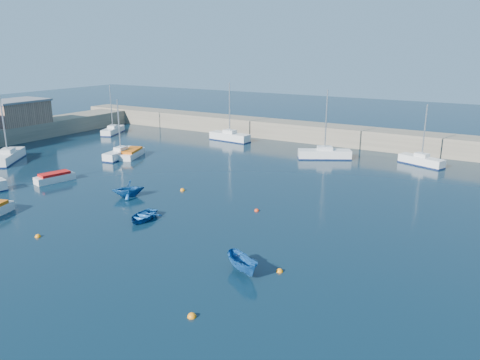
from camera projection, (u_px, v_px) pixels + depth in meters
The scene contains 19 objects.
ground at pixel (90, 257), 32.26m from camera, with size 220.00×220.00×0.00m, color black.
back_wall at pixel (328, 134), 69.87m from camera, with size 96.00×4.50×2.60m, color #726957.
brick_shed_a at pixel (17, 113), 71.61m from camera, with size 6.00×8.00×3.40m, color #88644F.
sailboat_2 at pixel (8, 157), 58.50m from camera, with size 5.77×6.79×9.25m.
sailboat_3 at pixel (121, 154), 60.45m from camera, with size 2.36×5.79×7.51m.
sailboat_4 at pixel (113, 130), 77.30m from camera, with size 3.87×6.20×7.91m.
sailboat_5 at pixel (230, 136), 71.40m from camera, with size 6.73×2.47×8.77m.
sailboat_6 at pixel (324, 154), 60.10m from camera, with size 6.72×4.89×8.80m.
sailboat_7 at pixel (421, 160), 56.78m from camera, with size 5.67×3.46×7.37m.
motorboat_1 at pixel (55, 177), 49.96m from camera, with size 2.35×4.32×1.01m.
motorboat_2 at pixel (131, 153), 61.05m from camera, with size 3.50×5.40×1.05m.
dinghy_center at pixel (143, 216), 38.94m from camera, with size 2.37×3.31×0.69m, color #144B8F.
dinghy_left at pixel (128, 189), 44.84m from camera, with size 2.62×3.03×1.60m, color #144B8F.
dinghy_right at pixel (243, 264), 29.81m from camera, with size 1.17×3.12×1.20m, color #144B8F.
buoy_0 at pixel (38, 237), 35.57m from camera, with size 0.45×0.45×0.45m, color orange.
buoy_1 at pixel (257, 211), 41.16m from camera, with size 0.42×0.42×0.42m, color red.
buoy_2 at pixel (280, 272), 30.09m from camera, with size 0.45×0.45×0.45m, color orange.
buoy_3 at pixel (183, 191), 46.94m from camera, with size 0.49×0.49×0.49m, color orange.
buoy_5 at pixel (192, 317), 25.07m from camera, with size 0.50×0.50×0.50m, color orange.
Camera 1 is at (24.06, -20.05, 14.00)m, focal length 35.00 mm.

